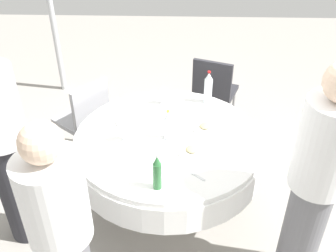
% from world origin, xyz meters
% --- Properties ---
extents(ground_plane, '(10.00, 10.00, 0.00)m').
position_xyz_m(ground_plane, '(0.00, 0.00, 0.00)').
color(ground_plane, gray).
extents(dining_table, '(1.46, 1.46, 0.74)m').
position_xyz_m(dining_table, '(0.00, 0.00, 0.59)').
color(dining_table, white).
rests_on(dining_table, ground_plane).
extents(bottle_clear_outer, '(0.07, 0.07, 0.29)m').
position_xyz_m(bottle_clear_outer, '(-0.52, 0.32, 0.88)').
color(bottle_clear_outer, silver).
rests_on(bottle_clear_outer, dining_table).
extents(bottle_green_inner, '(0.06, 0.06, 0.27)m').
position_xyz_m(bottle_green_inner, '(0.56, -0.05, 0.86)').
color(bottle_green_inner, '#2D6B38').
rests_on(bottle_green_inner, dining_table).
extents(bottle_clear_mid, '(0.06, 0.06, 0.25)m').
position_xyz_m(bottle_clear_mid, '(0.03, -0.00, 0.85)').
color(bottle_clear_mid, silver).
rests_on(bottle_clear_mid, dining_table).
extents(wine_glass_rear, '(0.07, 0.07, 0.14)m').
position_xyz_m(wine_glass_rear, '(-0.48, -0.05, 0.84)').
color(wine_glass_rear, white).
rests_on(wine_glass_rear, dining_table).
extents(wine_glass_front, '(0.07, 0.07, 0.15)m').
position_xyz_m(wine_glass_front, '(0.07, -0.31, 0.85)').
color(wine_glass_front, white).
rests_on(wine_glass_front, dining_table).
extents(plate_east, '(0.21, 0.21, 0.04)m').
position_xyz_m(plate_east, '(-0.11, 0.29, 0.75)').
color(plate_east, white).
rests_on(plate_east, dining_table).
extents(plate_west, '(0.26, 0.26, 0.02)m').
position_xyz_m(plate_west, '(-0.18, -0.29, 0.75)').
color(plate_west, white).
rests_on(plate_west, dining_table).
extents(plate_far, '(0.21, 0.21, 0.04)m').
position_xyz_m(plate_far, '(0.19, 0.18, 0.75)').
color(plate_far, white).
rests_on(plate_far, dining_table).
extents(knife_inner, '(0.02, 0.18, 0.00)m').
position_xyz_m(knife_inner, '(-0.34, 0.01, 0.74)').
color(knife_inner, silver).
rests_on(knife_inner, dining_table).
extents(spoon_mid, '(0.13, 0.15, 0.00)m').
position_xyz_m(spoon_mid, '(0.08, -0.47, 0.74)').
color(spoon_mid, silver).
rests_on(spoon_mid, dining_table).
extents(spoon_rear, '(0.13, 0.15, 0.00)m').
position_xyz_m(spoon_rear, '(0.43, 0.19, 0.74)').
color(spoon_rear, silver).
rests_on(spoon_rear, dining_table).
extents(person_outer, '(0.34, 0.34, 1.66)m').
position_xyz_m(person_outer, '(0.62, 0.91, 0.87)').
color(person_outer, slate).
rests_on(person_outer, ground_plane).
extents(person_inner, '(0.34, 0.34, 1.52)m').
position_xyz_m(person_inner, '(1.01, -0.54, 0.79)').
color(person_inner, slate).
rests_on(person_inner, ground_plane).
extents(person_mid, '(0.34, 0.34, 1.64)m').
position_xyz_m(person_mid, '(0.32, -1.11, 0.86)').
color(person_mid, '#26262B').
rests_on(person_mid, ground_plane).
extents(chair_left, '(0.56, 0.56, 0.87)m').
position_xyz_m(chair_left, '(-0.60, -0.78, 0.52)').
color(chair_left, '#99999E').
rests_on(chair_left, ground_plane).
extents(chair_south, '(0.52, 0.52, 0.87)m').
position_xyz_m(chair_south, '(-1.15, 0.44, 0.52)').
color(chair_south, '#2D2D33').
rests_on(chair_south, ground_plane).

